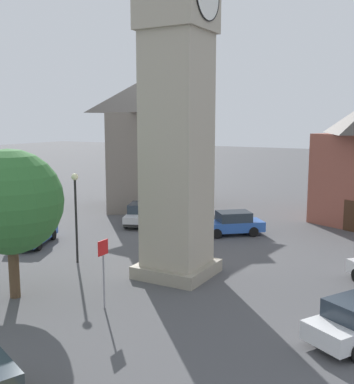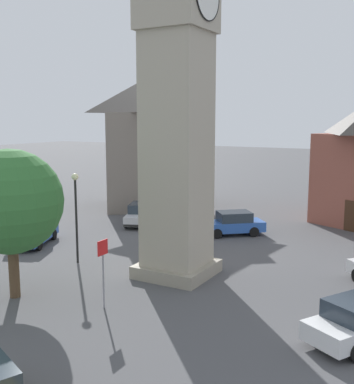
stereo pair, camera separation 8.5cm
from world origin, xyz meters
name	(u,v)px [view 1 (the left image)]	position (x,y,z in m)	size (l,w,h in m)	color
ground_plane	(177,275)	(0.00, 0.00, 0.00)	(200.00, 200.00, 0.00)	#4C4C4F
clock_tower	(177,18)	(0.00, 0.00, 11.98)	(4.03, 4.03, 20.50)	gray
car_blue_kerb	(232,223)	(-8.78, -0.81, 0.76)	(3.97, 4.23, 1.53)	#2D5BB7
car_red_corner	(141,214)	(-8.35, -7.69, 0.76)	(4.46, 3.16, 1.53)	silver
car_green_alley	(33,232)	(-0.63, -10.31, 0.76)	(4.46, 3.23, 1.53)	#2D5BB7
tree	(10,202)	(5.93, -4.59, 4.12)	(4.38, 4.38, 6.33)	brown
building_shop_left	(150,141)	(-14.74, -10.91, 5.63)	(10.34, 10.49, 11.04)	slate
lamp_post	(76,203)	(0.86, -5.55, 3.20)	(0.36, 0.36, 4.75)	black
road_sign	(103,262)	(5.01, -0.54, 1.90)	(0.60, 0.07, 2.80)	gray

